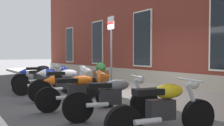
% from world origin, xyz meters
% --- Properties ---
extents(ground_plane, '(140.00, 140.00, 0.00)m').
position_xyz_m(ground_plane, '(0.00, 0.00, 0.00)').
color(ground_plane, '#424244').
extents(sidewalk, '(33.56, 3.11, 0.16)m').
position_xyz_m(sidewalk, '(0.00, 1.55, 0.08)').
color(sidewalk, gray).
rests_on(sidewalk, ground_plane).
extents(motorcycle_black_naked, '(0.62, 2.16, 1.02)m').
position_xyz_m(motorcycle_black_naked, '(-3.24, -1.12, 0.50)').
color(motorcycle_black_naked, black).
rests_on(motorcycle_black_naked, ground_plane).
extents(motorcycle_blue_sport, '(0.80, 2.08, 1.02)m').
position_xyz_m(motorcycle_blue_sport, '(-1.96, -1.28, 0.56)').
color(motorcycle_blue_sport, black).
rests_on(motorcycle_blue_sport, ground_plane).
extents(motorcycle_white_sport, '(0.62, 2.15, 1.07)m').
position_xyz_m(motorcycle_white_sport, '(-0.53, -1.16, 0.58)').
color(motorcycle_white_sport, black).
rests_on(motorcycle_white_sport, ground_plane).
extents(motorcycle_orange_sport, '(0.74, 2.07, 0.98)m').
position_xyz_m(motorcycle_orange_sport, '(0.75, -1.34, 0.54)').
color(motorcycle_orange_sport, black).
rests_on(motorcycle_orange_sport, ground_plane).
extents(motorcycle_grey_naked, '(0.86, 2.01, 0.92)m').
position_xyz_m(motorcycle_grey_naked, '(1.96, -1.23, 0.47)').
color(motorcycle_grey_naked, black).
rests_on(motorcycle_grey_naked, ground_plane).
extents(motorcycle_yellow_naked, '(0.75, 1.96, 0.96)m').
position_xyz_m(motorcycle_yellow_naked, '(3.33, -1.17, 0.48)').
color(motorcycle_yellow_naked, black).
rests_on(motorcycle_yellow_naked, ground_plane).
extents(parking_sign, '(0.36, 0.07, 2.55)m').
position_xyz_m(parking_sign, '(-0.65, 0.49, 1.80)').
color(parking_sign, '#4C4C51').
rests_on(parking_sign, sidewalk).
extents(barrel_planter, '(0.67, 0.67, 0.92)m').
position_xyz_m(barrel_planter, '(-2.01, 0.91, 0.53)').
color(barrel_planter, brown).
rests_on(barrel_planter, sidewalk).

